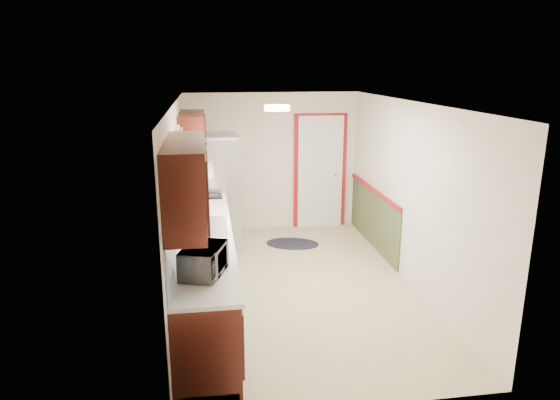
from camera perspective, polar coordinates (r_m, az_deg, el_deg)
name	(u,v)px	position (r m, az deg, el deg)	size (l,w,h in m)	color
room_shell	(298,199)	(6.35, 2.10, 0.17)	(3.20, 5.20, 2.52)	tan
kitchen_run	(201,240)	(6.09, -8.96, -4.53)	(0.63, 4.00, 2.20)	#3B130D
back_wall_trim	(331,181)	(8.73, 5.85, 2.15)	(1.12, 2.30, 2.08)	maroon
ceiling_fixture	(277,108)	(5.91, -0.34, 10.49)	(0.30, 0.30, 0.06)	#FFD88C
microwave	(204,258)	(4.72, -8.74, -6.52)	(0.51, 0.28, 0.34)	white
refrigerator	(215,191)	(8.02, -7.41, 1.04)	(0.79, 0.78, 1.81)	#B7B7BC
rug	(292,244)	(8.23, 1.44, -5.00)	(0.86, 0.56, 0.01)	black
cooktop	(204,194)	(7.67, -8.63, 0.70)	(0.52, 0.62, 0.02)	black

